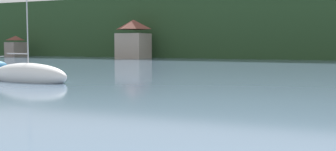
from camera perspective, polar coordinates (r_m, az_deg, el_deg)
The scene contains 3 objects.
shore_building_west at distance 108.71m, azimuth -20.07°, elevation 3.74°, with size 3.20×4.81×5.03m.
shore_building_westcentral at distance 89.93m, azimuth -4.75°, elevation 4.92°, with size 6.16×6.21×8.26m.
sailboat_mid_1 at distance 36.76m, azimuth -18.51°, elevation 0.00°, with size 8.59×3.15×12.06m.
Camera 1 is at (10.85, 12.18, 3.15)m, focal length 44.62 mm.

